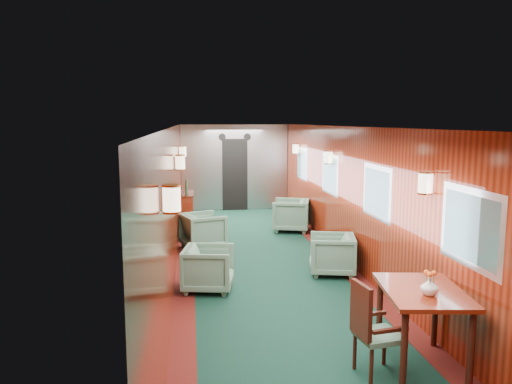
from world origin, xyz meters
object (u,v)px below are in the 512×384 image
at_px(dining_table, 422,302).
at_px(armchair_left_near, 209,268).
at_px(armchair_right_near, 332,254).
at_px(armchair_left_far, 203,231).
at_px(armchair_right_far, 291,215).
at_px(side_chair, 371,326).
at_px(credenza, 186,213).

xyz_separation_m(dining_table, armchair_left_near, (-2.05, 2.62, -0.36)).
bearing_deg(armchair_right_near, dining_table, 13.34).
distance_m(armchair_left_far, armchair_right_near, 2.84).
distance_m(dining_table, armchair_right_far, 6.42).
distance_m(dining_table, armchair_left_far, 5.52).
relative_size(dining_table, side_chair, 1.25).
bearing_deg(side_chair, dining_table, 2.74).
bearing_deg(armchair_right_near, armchair_right_far, -166.57).
bearing_deg(armchair_left_far, armchair_right_far, -77.22).
height_order(dining_table, armchair_right_far, dining_table).
relative_size(dining_table, armchair_left_near, 1.65).
relative_size(side_chair, armchair_right_far, 1.19).
relative_size(side_chair, armchair_left_near, 1.32).
bearing_deg(armchair_right_far, armchair_left_near, -12.27).
relative_size(dining_table, credenza, 1.01).
distance_m(armchair_left_near, armchair_right_near, 2.10).
distance_m(credenza, armchair_right_near, 4.12).
bearing_deg(armchair_right_near, credenza, -131.72).
bearing_deg(armchair_left_near, armchair_right_far, -17.61).
bearing_deg(armchair_left_near, credenza, 15.37).
relative_size(armchair_left_far, armchair_right_far, 0.96).
bearing_deg(armchair_right_far, dining_table, 16.01).
height_order(side_chair, armchair_right_far, side_chair).
relative_size(side_chair, armchair_left_far, 1.23).
xyz_separation_m(armchair_left_near, armchair_left_far, (-0.01, 2.49, 0.02)).
distance_m(armchair_left_near, armchair_left_far, 2.49).
height_order(credenza, armchair_right_near, credenza).
relative_size(side_chair, credenza, 0.80).
height_order(dining_table, armchair_left_near, dining_table).
xyz_separation_m(side_chair, armchair_left_far, (-1.49, 5.23, -0.17)).
bearing_deg(armchair_right_far, credenza, -76.54).
height_order(credenza, armchair_left_far, credenza).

